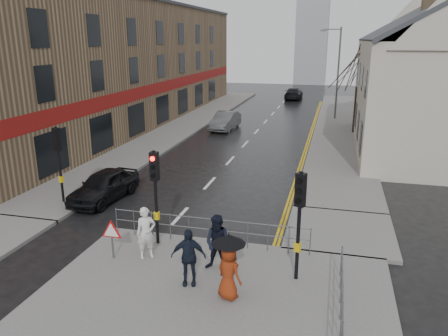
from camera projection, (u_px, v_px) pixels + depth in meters
The scene contains 24 objects.
ground at pixel (151, 248), 15.46m from camera, with size 120.00×120.00×0.00m, color black.
near_pavement at pixel (203, 318), 11.48m from camera, with size 10.00×9.00×0.14m, color #605E5B.
left_pavement at pixel (188, 122), 38.35m from camera, with size 4.00×44.00×0.14m, color #605E5B.
right_pavement at pixel (340, 125), 37.11m from camera, with size 4.00×40.00×0.14m, color #605E5B.
pavement_bridge_right at pixel (340, 231), 16.68m from camera, with size 4.00×4.20×0.14m, color #605E5B.
building_left_terrace at pixel (122, 65), 37.33m from camera, with size 8.00×42.00×10.00m, color #886F4F.
building_right_cream at pixel (434, 77), 27.96m from camera, with size 9.00×16.40×10.10m.
church_tower at pixel (313, 27), 70.13m from camera, with size 5.00×5.00×18.00m, color #9A9CA2.
traffic_signal_near_left at pixel (155, 181), 14.90m from camera, with size 0.28×0.27×3.40m.
traffic_signal_near_right at pixel (300, 207), 12.59m from camera, with size 0.34×0.33×3.40m.
traffic_signal_far_left at pixel (58, 151), 18.86m from camera, with size 0.34×0.33×3.40m.
guard_railing_front at pixel (208, 225), 15.31m from camera, with size 7.14×0.04×1.00m.
guard_railing_side at pixel (342, 296), 11.12m from camera, with size 0.04×4.54×1.00m.
warning_sign at pixel (112, 233), 14.24m from camera, with size 0.80×0.07×1.35m.
street_lamp at pixel (336, 67), 38.74m from camera, with size 1.83×0.25×8.00m.
tree_near at pixel (359, 67), 32.65m from camera, with size 2.40×2.40×6.58m.
tree_far at pixel (361, 69), 40.16m from camera, with size 2.40×2.40×5.64m.
pedestrian_a at pixel (146, 233), 14.31m from camera, with size 0.64×0.42×1.75m, color silver.
pedestrian_b at pixel (218, 243), 13.50m from camera, with size 0.89×0.69×1.83m, color black.
pedestrian_with_umbrella at pixel (229, 263), 11.97m from camera, with size 0.96×0.96×1.94m.
pedestrian_d at pixel (188, 257), 12.73m from camera, with size 1.03×0.43×1.76m, color black.
car_parked at pixel (104, 185), 19.93m from camera, with size 1.64×4.07×1.39m, color black.
car_mid at pixel (225, 121), 35.54m from camera, with size 1.51×4.33×1.43m, color #484A4D.
car_far at pixel (294, 94), 53.42m from camera, with size 1.95×4.79×1.39m, color black.
Camera 1 is at (6.00, -12.93, 7.13)m, focal length 35.00 mm.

